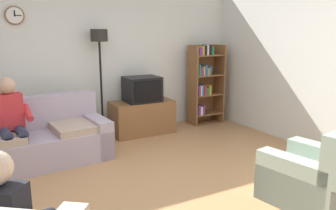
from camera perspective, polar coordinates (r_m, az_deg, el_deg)
name	(u,v)px	position (r m, az deg, el deg)	size (l,w,h in m)	color
ground_plane	(158,194)	(4.00, -1.74, -14.79)	(12.00, 12.00, 0.00)	#B27F51
back_wall_assembly	(88,59)	(6.07, -13.30, 7.59)	(6.20, 0.17, 2.70)	silver
right_wall	(333,64)	(5.49, 26.05, 6.17)	(0.12, 5.80, 2.70)	silver
couch	(38,141)	(5.09, -21.00, -5.74)	(1.96, 1.03, 0.90)	#A899A8
tv_stand	(142,117)	(6.14, -4.38, -2.06)	(1.10, 0.56, 0.59)	brown
tv	(142,89)	(6.01, -4.36, 2.67)	(0.60, 0.49, 0.44)	black
bookshelf	(204,81)	(6.75, 6.01, 3.96)	(0.68, 0.36, 1.56)	brown
floor_lamp	(100,54)	(5.80, -11.38, 8.45)	(0.28, 0.28, 1.85)	black
armchair_near_bookshelf	(314,177)	(4.03, 23.26, -11.10)	(0.94, 1.01, 0.90)	gray
person_on_couch	(11,119)	(4.86, -24.87, -2.20)	(0.53, 0.56, 1.24)	red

